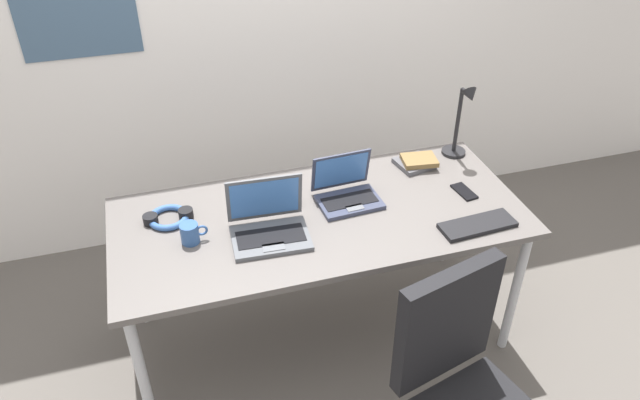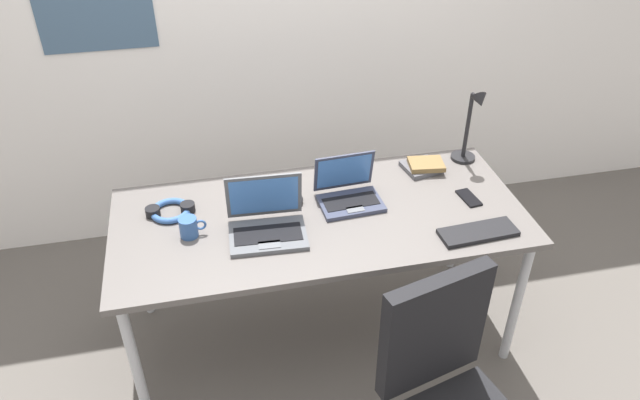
{
  "view_description": "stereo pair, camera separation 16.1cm",
  "coord_description": "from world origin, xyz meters",
  "px_view_note": "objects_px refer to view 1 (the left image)",
  "views": [
    {
      "loc": [
        -0.61,
        -2.05,
        2.33
      ],
      "look_at": [
        0.0,
        0.0,
        0.82
      ],
      "focal_mm": 34.17,
      "sensor_mm": 36.0,
      "label": 1
    },
    {
      "loc": [
        -0.46,
        -2.09,
        2.33
      ],
      "look_at": [
        0.0,
        0.0,
        0.82
      ],
      "focal_mm": 34.17,
      "sensor_mm": 36.0,
      "label": 2
    }
  ],
  "objects_px": {
    "desk_lamp": "(461,122)",
    "computer_mouse": "(295,200)",
    "book_stack": "(416,162)",
    "external_keyboard": "(478,225)",
    "headphones": "(168,217)",
    "coffee_mug": "(190,233)",
    "cell_phone": "(464,192)",
    "laptop_near_lamp": "(347,192)",
    "laptop_far_corner": "(269,226)"
  },
  "relations": [
    {
      "from": "headphones",
      "to": "book_stack",
      "type": "bearing_deg",
      "value": 4.69
    },
    {
      "from": "cell_phone",
      "to": "laptop_far_corner",
      "type": "bearing_deg",
      "value": 175.68
    },
    {
      "from": "external_keyboard",
      "to": "coffee_mug",
      "type": "xyz_separation_m",
      "value": [
        -1.18,
        0.25,
        0.03
      ]
    },
    {
      "from": "cell_phone",
      "to": "computer_mouse",
      "type": "bearing_deg",
      "value": 162.37
    },
    {
      "from": "book_stack",
      "to": "headphones",
      "type": "bearing_deg",
      "value": -175.31
    },
    {
      "from": "external_keyboard",
      "to": "headphones",
      "type": "relative_size",
      "value": 1.54
    },
    {
      "from": "cell_phone",
      "to": "laptop_near_lamp",
      "type": "bearing_deg",
      "value": 162.28
    },
    {
      "from": "book_stack",
      "to": "external_keyboard",
      "type": "bearing_deg",
      "value": -84.64
    },
    {
      "from": "cell_phone",
      "to": "headphones",
      "type": "xyz_separation_m",
      "value": [
        -1.32,
        0.18,
        0.01
      ]
    },
    {
      "from": "cell_phone",
      "to": "headphones",
      "type": "height_order",
      "value": "headphones"
    },
    {
      "from": "headphones",
      "to": "coffee_mug",
      "type": "height_order",
      "value": "coffee_mug"
    },
    {
      "from": "external_keyboard",
      "to": "computer_mouse",
      "type": "bearing_deg",
      "value": 147.31
    },
    {
      "from": "desk_lamp",
      "to": "laptop_near_lamp",
      "type": "relative_size",
      "value": 1.39
    },
    {
      "from": "coffee_mug",
      "to": "desk_lamp",
      "type": "bearing_deg",
      "value": 12.47
    },
    {
      "from": "laptop_near_lamp",
      "to": "cell_phone",
      "type": "bearing_deg",
      "value": -10.5
    },
    {
      "from": "computer_mouse",
      "to": "book_stack",
      "type": "relative_size",
      "value": 0.48
    },
    {
      "from": "cell_phone",
      "to": "book_stack",
      "type": "distance_m",
      "value": 0.3
    },
    {
      "from": "coffee_mug",
      "to": "computer_mouse",
      "type": "bearing_deg",
      "value": 16.42
    },
    {
      "from": "laptop_near_lamp",
      "to": "coffee_mug",
      "type": "xyz_separation_m",
      "value": [
        -0.71,
        -0.1,
        0.0
      ]
    },
    {
      "from": "desk_lamp",
      "to": "cell_phone",
      "type": "relative_size",
      "value": 2.94
    },
    {
      "from": "laptop_far_corner",
      "to": "external_keyboard",
      "type": "relative_size",
      "value": 1.01
    },
    {
      "from": "computer_mouse",
      "to": "headphones",
      "type": "xyz_separation_m",
      "value": [
        -0.56,
        0.04,
        -0.0
      ]
    },
    {
      "from": "laptop_near_lamp",
      "to": "external_keyboard",
      "type": "distance_m",
      "value": 0.59
    },
    {
      "from": "computer_mouse",
      "to": "headphones",
      "type": "bearing_deg",
      "value": -176.22
    },
    {
      "from": "coffee_mug",
      "to": "laptop_far_corner",
      "type": "bearing_deg",
      "value": -8.33
    },
    {
      "from": "laptop_near_lamp",
      "to": "laptop_far_corner",
      "type": "xyz_separation_m",
      "value": [
        -0.39,
        -0.15,
        0.0
      ]
    },
    {
      "from": "computer_mouse",
      "to": "external_keyboard",
      "type": "bearing_deg",
      "value": -21.75
    },
    {
      "from": "external_keyboard",
      "to": "headphones",
      "type": "distance_m",
      "value": 1.33
    },
    {
      "from": "desk_lamp",
      "to": "computer_mouse",
      "type": "xyz_separation_m",
      "value": [
        -0.88,
        -0.16,
        -0.18
      ]
    },
    {
      "from": "cell_phone",
      "to": "coffee_mug",
      "type": "height_order",
      "value": "coffee_mug"
    },
    {
      "from": "computer_mouse",
      "to": "coffee_mug",
      "type": "height_order",
      "value": "coffee_mug"
    },
    {
      "from": "computer_mouse",
      "to": "headphones",
      "type": "height_order",
      "value": "headphones"
    },
    {
      "from": "laptop_far_corner",
      "to": "external_keyboard",
      "type": "xyz_separation_m",
      "value": [
        0.86,
        -0.2,
        -0.04
      ]
    },
    {
      "from": "headphones",
      "to": "computer_mouse",
      "type": "bearing_deg",
      "value": -3.66
    },
    {
      "from": "desk_lamp",
      "to": "computer_mouse",
      "type": "relative_size",
      "value": 4.17
    },
    {
      "from": "laptop_near_lamp",
      "to": "external_keyboard",
      "type": "height_order",
      "value": "laptop_near_lamp"
    },
    {
      "from": "laptop_far_corner",
      "to": "computer_mouse",
      "type": "bearing_deg",
      "value": 49.33
    },
    {
      "from": "external_keyboard",
      "to": "coffee_mug",
      "type": "relative_size",
      "value": 2.92
    },
    {
      "from": "headphones",
      "to": "coffee_mug",
      "type": "distance_m",
      "value": 0.19
    },
    {
      "from": "computer_mouse",
      "to": "cell_phone",
      "type": "height_order",
      "value": "computer_mouse"
    },
    {
      "from": "headphones",
      "to": "laptop_far_corner",
      "type": "bearing_deg",
      "value": -29.57
    },
    {
      "from": "computer_mouse",
      "to": "book_stack",
      "type": "bearing_deg",
      "value": 19.13
    },
    {
      "from": "laptop_near_lamp",
      "to": "cell_phone",
      "type": "xyz_separation_m",
      "value": [
        0.54,
        -0.1,
        -0.04
      ]
    },
    {
      "from": "computer_mouse",
      "to": "book_stack",
      "type": "distance_m",
      "value": 0.66
    },
    {
      "from": "laptop_near_lamp",
      "to": "cell_phone",
      "type": "height_order",
      "value": "laptop_near_lamp"
    },
    {
      "from": "book_stack",
      "to": "computer_mouse",
      "type": "bearing_deg",
      "value": -168.31
    },
    {
      "from": "laptop_near_lamp",
      "to": "headphones",
      "type": "bearing_deg",
      "value": 174.41
    },
    {
      "from": "computer_mouse",
      "to": "coffee_mug",
      "type": "distance_m",
      "value": 0.5
    },
    {
      "from": "laptop_far_corner",
      "to": "headphones",
      "type": "bearing_deg",
      "value": 150.43
    },
    {
      "from": "laptop_near_lamp",
      "to": "cell_phone",
      "type": "distance_m",
      "value": 0.55
    }
  ]
}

